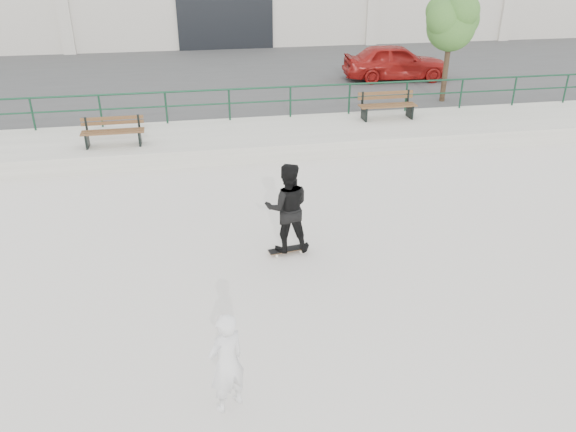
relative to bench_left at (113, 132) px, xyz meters
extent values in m
plane|color=beige|center=(4.47, -8.92, -0.90)|extent=(120.00, 120.00, 0.00)
cube|color=#B2B0A3|center=(4.47, 0.58, -0.65)|extent=(30.00, 3.00, 0.50)
cube|color=#3E3E3E|center=(4.47, 9.08, -0.65)|extent=(60.00, 14.00, 0.50)
cylinder|color=#163D28|center=(4.47, 1.88, 0.60)|extent=(28.00, 0.06, 0.06)
cylinder|color=#163D28|center=(4.47, 1.88, 0.15)|extent=(28.00, 0.05, 0.05)
cylinder|color=#163D28|center=(-2.53, 1.88, 0.10)|extent=(0.06, 0.06, 1.00)
cylinder|color=#163D28|center=(-0.53, 1.88, 0.10)|extent=(0.06, 0.06, 1.00)
cylinder|color=#163D28|center=(1.47, 1.88, 0.10)|extent=(0.06, 0.06, 1.00)
cylinder|color=#163D28|center=(3.47, 1.88, 0.10)|extent=(0.06, 0.06, 1.00)
cylinder|color=#163D28|center=(5.47, 1.88, 0.10)|extent=(0.06, 0.06, 1.00)
cylinder|color=#163D28|center=(7.47, 1.88, 0.10)|extent=(0.06, 0.06, 1.00)
cylinder|color=#163D28|center=(9.47, 1.88, 0.10)|extent=(0.06, 0.06, 1.00)
cylinder|color=#163D28|center=(11.47, 1.88, 0.10)|extent=(0.06, 0.06, 1.00)
cylinder|color=#163D28|center=(13.47, 1.88, 0.10)|extent=(0.06, 0.06, 1.00)
cylinder|color=#163D28|center=(15.47, 1.88, 0.10)|extent=(0.06, 0.06, 1.00)
cube|color=black|center=(4.47, 15.03, 0.70)|extent=(5.00, 0.15, 3.20)
cube|color=#BDB6AA|center=(-3.53, 14.98, 2.20)|extent=(0.60, 0.25, 6.20)
cube|color=#56321D|center=(0.00, -0.24, 0.02)|extent=(1.73, 0.13, 0.04)
cube|color=#56321D|center=(0.00, -0.06, 0.02)|extent=(1.73, 0.13, 0.04)
cube|color=#56321D|center=(0.00, 0.11, 0.02)|extent=(1.73, 0.13, 0.04)
cube|color=#56321D|center=(0.00, 0.19, 0.20)|extent=(1.73, 0.05, 0.10)
cube|color=#56321D|center=(0.00, 0.19, 0.34)|extent=(1.73, 0.05, 0.10)
cube|color=black|center=(-0.72, -0.07, -0.19)|extent=(0.06, 0.48, 0.40)
cube|color=black|center=(-0.72, 0.18, 0.20)|extent=(0.06, 0.05, 0.40)
cube|color=black|center=(0.72, -0.06, -0.19)|extent=(0.06, 0.48, 0.40)
cube|color=black|center=(0.72, 0.19, 0.20)|extent=(0.06, 0.05, 0.40)
cube|color=#56321D|center=(8.54, 0.89, 0.05)|extent=(1.87, 0.13, 0.04)
cube|color=#56321D|center=(8.54, 1.08, 0.05)|extent=(1.87, 0.13, 0.04)
cube|color=#56321D|center=(8.54, 1.27, 0.05)|extent=(1.87, 0.13, 0.04)
cube|color=#56321D|center=(8.54, 1.35, 0.25)|extent=(1.87, 0.04, 0.10)
cube|color=#56321D|center=(8.54, 1.35, 0.39)|extent=(1.87, 0.04, 0.10)
cube|color=black|center=(7.76, 1.08, -0.18)|extent=(0.06, 0.52, 0.44)
cube|color=black|center=(7.76, 1.35, 0.25)|extent=(0.06, 0.05, 0.44)
cube|color=black|center=(9.31, 1.08, -0.18)|extent=(0.06, 0.52, 0.44)
cube|color=black|center=(9.31, 1.35, 0.25)|extent=(0.06, 0.05, 0.44)
cylinder|color=#433321|center=(11.27, 2.88, 0.71)|extent=(0.19, 0.19, 2.22)
sphere|color=#2B5C22|center=(11.27, 2.88, 2.20)|extent=(1.67, 1.67, 1.67)
sphere|color=#2B5C22|center=(11.74, 3.16, 2.38)|extent=(1.30, 1.30, 1.30)
sphere|color=#2B5C22|center=(10.90, 2.70, 2.47)|extent=(1.20, 1.20, 1.20)
sphere|color=#2B5C22|center=(11.46, 2.51, 2.75)|extent=(1.11, 1.11, 1.11)
sphere|color=#2B5C22|center=(11.00, 3.25, 2.66)|extent=(1.02, 1.02, 1.02)
imported|color=maroon|center=(10.77, 6.51, 0.33)|extent=(4.40, 2.04, 1.46)
cube|color=black|center=(3.91, -6.10, -0.81)|extent=(0.80, 0.32, 0.02)
cube|color=brown|center=(3.91, -6.10, -0.83)|extent=(0.80, 0.32, 0.01)
cube|color=gray|center=(3.66, -6.14, -0.85)|extent=(0.08, 0.17, 0.03)
cube|color=gray|center=(4.17, -6.06, -0.85)|extent=(0.08, 0.17, 0.03)
cylinder|color=white|center=(3.67, -6.23, -0.87)|extent=(0.06, 0.03, 0.06)
cylinder|color=white|center=(3.64, -6.04, -0.87)|extent=(0.06, 0.03, 0.06)
cylinder|color=white|center=(4.18, -6.15, -0.87)|extent=(0.06, 0.03, 0.06)
cylinder|color=white|center=(4.15, -5.96, -0.87)|extent=(0.06, 0.03, 0.06)
imported|color=black|center=(3.91, -6.10, 0.13)|extent=(0.96, 0.78, 1.86)
imported|color=silver|center=(2.36, -10.10, -0.13)|extent=(0.67, 0.60, 1.53)
camera|label=1|loc=(2.12, -15.94, 4.90)|focal=35.00mm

